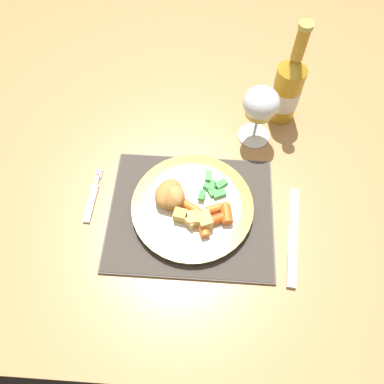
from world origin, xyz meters
name	(u,v)px	position (x,y,z in m)	size (l,w,h in m)	color
ground_plane	(181,244)	(0.00, 0.00, 0.00)	(6.00, 6.00, 0.00)	#383333
dining_table	(174,146)	(0.00, 0.00, 0.67)	(1.52, 1.09, 0.74)	#AD7F4C
placemat	(191,213)	(0.06, -0.22, 0.74)	(0.34, 0.28, 0.01)	brown
dinner_plate	(192,206)	(0.06, -0.22, 0.76)	(0.25, 0.25, 0.02)	white
breaded_croquettes	(170,195)	(0.02, -0.21, 0.79)	(0.08, 0.09, 0.04)	tan
green_beans_pile	(213,187)	(0.10, -0.18, 0.77)	(0.06, 0.07, 0.01)	#338438
glazed_carrots	(212,216)	(0.10, -0.24, 0.78)	(0.11, 0.08, 0.02)	#CC5119
fork	(92,199)	(-0.15, -0.20, 0.74)	(0.02, 0.13, 0.01)	silver
table_knife	(293,244)	(0.26, -0.28, 0.74)	(0.04, 0.22, 0.01)	silver
wine_glass	(261,105)	(0.19, -0.01, 0.84)	(0.08, 0.08, 0.14)	silver
bottle	(287,88)	(0.25, 0.06, 0.83)	(0.07, 0.07, 0.25)	gold
roast_potatoes	(194,219)	(0.07, -0.26, 0.78)	(0.08, 0.04, 0.03)	#E5BC66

